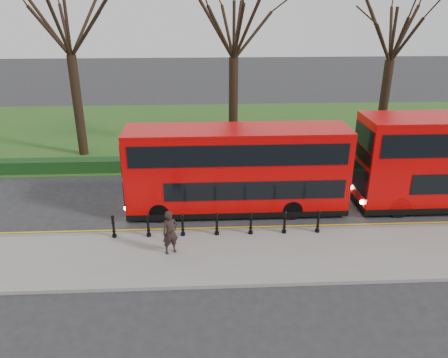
{
  "coord_description": "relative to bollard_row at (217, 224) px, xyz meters",
  "views": [
    {
      "loc": [
        -0.0,
        -18.03,
        9.78
      ],
      "look_at": [
        0.92,
        0.5,
        2.0
      ],
      "focal_mm": 35.0,
      "sensor_mm": 36.0,
      "label": 1
    }
  ],
  "objects": [
    {
      "name": "hedge",
      "position": [
        -0.52,
        8.15,
        -0.25
      ],
      "size": [
        60.0,
        0.9,
        0.8
      ],
      "primitive_type": "cube",
      "color": "black",
      "rests_on": "ground"
    },
    {
      "name": "yellow_line_outer",
      "position": [
        -0.52,
        0.65,
        -0.64
      ],
      "size": [
        60.0,
        0.1,
        0.01
      ],
      "primitive_type": "cube",
      "color": "yellow",
      "rests_on": "ground"
    },
    {
      "name": "tree_left",
      "position": [
        -8.52,
        11.35,
        7.91
      ],
      "size": [
        7.53,
        7.53,
        11.77
      ],
      "color": "black",
      "rests_on": "ground"
    },
    {
      "name": "bollard_row",
      "position": [
        0.0,
        0.0,
        0.0
      ],
      "size": [
        9.04,
        0.15,
        1.0
      ],
      "color": "black",
      "rests_on": "pavement"
    },
    {
      "name": "yellow_line_inner",
      "position": [
        -0.52,
        0.85,
        -0.64
      ],
      "size": [
        60.0,
        0.1,
        0.01
      ],
      "primitive_type": "cube",
      "color": "yellow",
      "rests_on": "ground"
    },
    {
      "name": "pedestrian",
      "position": [
        -1.91,
        -1.35,
        0.42
      ],
      "size": [
        0.79,
        0.67,
        1.83
      ],
      "primitive_type": "imported",
      "rotation": [
        0.0,
        0.0,
        0.42
      ],
      "color": "black",
      "rests_on": "pavement"
    },
    {
      "name": "tree_mid",
      "position": [
        1.48,
        11.35,
        7.63
      ],
      "size": [
        7.29,
        7.29,
        11.38
      ],
      "color": "black",
      "rests_on": "ground"
    },
    {
      "name": "pavement",
      "position": [
        -0.52,
        -1.65,
        -0.58
      ],
      "size": [
        60.0,
        4.0,
        0.15
      ],
      "primitive_type": "cube",
      "color": "gray",
      "rests_on": "ground"
    },
    {
      "name": "kerb",
      "position": [
        -0.52,
        0.35,
        -0.58
      ],
      "size": [
        60.0,
        0.25,
        0.16
      ],
      "primitive_type": "cube",
      "color": "slate",
      "rests_on": "ground"
    },
    {
      "name": "tree_right",
      "position": [
        11.48,
        11.35,
        7.31
      ],
      "size": [
        7.01,
        7.01,
        10.95
      ],
      "color": "black",
      "rests_on": "ground"
    },
    {
      "name": "ground",
      "position": [
        -0.52,
        1.35,
        -0.65
      ],
      "size": [
        120.0,
        120.0,
        0.0
      ],
      "primitive_type": "plane",
      "color": "#28282B",
      "rests_on": "ground"
    },
    {
      "name": "grass_verge",
      "position": [
        -0.52,
        16.35,
        -0.62
      ],
      "size": [
        60.0,
        18.0,
        0.06
      ],
      "primitive_type": "cube",
      "color": "#2E521B",
      "rests_on": "ground"
    },
    {
      "name": "bus_lead",
      "position": [
        1.05,
        2.62,
        1.45
      ],
      "size": [
        10.49,
        2.41,
        4.17
      ],
      "color": "#CB0505",
      "rests_on": "ground"
    }
  ]
}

